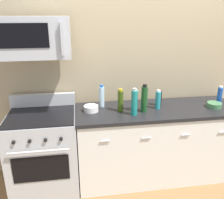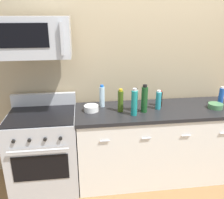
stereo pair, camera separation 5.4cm
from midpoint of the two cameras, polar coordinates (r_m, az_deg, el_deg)
The scene contains 15 objects.
ground_plane at distance 3.31m, azimuth 10.40°, elevation -17.07°, with size 6.03×6.03×0.00m, color olive.
back_wall at distance 3.11m, azimuth 9.71°, elevation 8.03°, with size 5.03×0.10×2.70m, color tan.
counter_unit at distance 3.06m, azimuth 10.95°, elevation -10.18°, with size 1.94×0.66×0.92m.
range_oven at distance 2.96m, azimuth -15.22°, elevation -11.50°, with size 0.76×0.69×1.07m.
microwave at distance 2.60m, azimuth -17.71°, elevation 14.01°, with size 0.74×0.44×0.40m.
bottle_vinegar_white at distance 2.72m, azimuth 6.06°, elevation -0.14°, with size 0.07×0.07×0.27m.
bottle_soy_sauce_dark at distance 2.92m, azimuth 11.86°, elevation 0.18°, with size 0.06×0.06×0.19m.
bottle_sparkling_teal at distance 2.60m, azimuth 5.92°, elevation -0.73°, with size 0.07×0.07×0.31m.
bottle_olive_oil at distance 2.69m, azimuth 2.62°, elevation -0.32°, with size 0.06×0.06×0.27m.
bottle_wine_green at distance 2.69m, azimuth 8.30°, elevation 0.09°, with size 0.07×0.07×0.32m.
bottle_water_clear at distance 2.83m, azimuth -1.85°, elevation 0.75°, with size 0.06×0.06×0.27m.
bottle_soda_blue at distance 3.21m, azimuth 25.04°, elevation 0.76°, with size 0.06×0.06×0.22m.
bottle_dish_soap at distance 2.82m, azimuth 11.53°, elevation -0.14°, with size 0.06×0.06×0.23m.
bowl_white_ceramic at distance 2.74m, azimuth -4.41°, elevation -2.06°, with size 0.17×0.17×0.07m.
bowl_green_glaze at distance 3.08m, azimuth 23.92°, elevation -1.35°, with size 0.17×0.17×0.06m.
Camera 2 is at (-0.87, -2.50, 1.98)m, focal length 38.32 mm.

